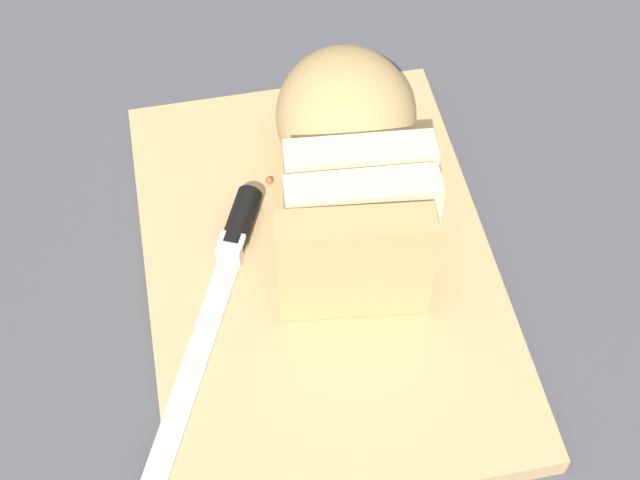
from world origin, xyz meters
name	(u,v)px	position (x,y,z in m)	size (l,w,h in m)	color
ground_plane	(320,277)	(0.00, 0.00, 0.00)	(3.00, 3.00, 0.00)	#4C4C51
cutting_board	(320,270)	(0.00, 0.00, 0.01)	(0.39, 0.27, 0.02)	tan
bread_loaf	(350,157)	(-0.06, 0.04, 0.07)	(0.24, 0.15, 0.10)	tan
bread_knife	(228,260)	(-0.01, -0.07, 0.03)	(0.24, 0.12, 0.02)	silver
crumb_near_knife	(321,182)	(-0.08, 0.02, 0.02)	(0.00, 0.00, 0.00)	#996633
crumb_near_loaf	(336,200)	(-0.05, 0.03, 0.02)	(0.01, 0.01, 0.01)	#996633
crumb_stray_left	(269,180)	(-0.09, -0.02, 0.02)	(0.01, 0.01, 0.01)	#996633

